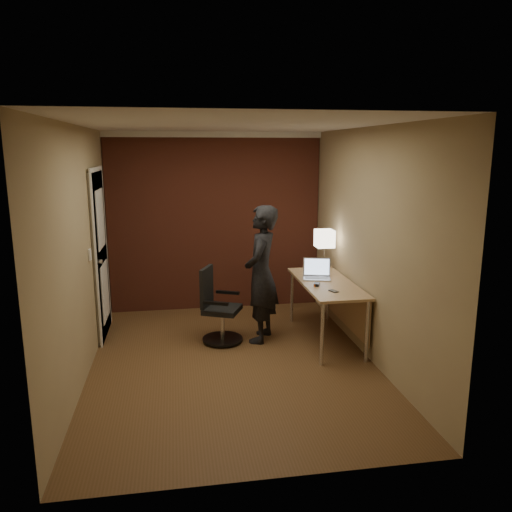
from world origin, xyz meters
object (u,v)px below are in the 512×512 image
phone (333,291)px  office_chair (218,310)px  desk_lamp (325,239)px  person (261,274)px  desk (332,292)px  laptop (317,273)px  mouse (317,284)px

phone → office_chair: 1.40m
desk_lamp → person: person is taller
desk → phone: size_ratio=13.04×
laptop → office_chair: laptop is taller
desk_lamp → laptop: 0.51m
desk_lamp → mouse: size_ratio=5.35×
laptop → person: 0.70m
laptop → phone: 0.61m
desk → person: bearing=170.1°
desk → office_chair: bearing=172.9°
office_chair → person: (0.52, -0.02, 0.42)m
desk_lamp → person: bearing=-157.0°
mouse → office_chair: (-1.12, 0.32, -0.35)m
mouse → person: size_ratio=0.06×
desk_lamp → mouse: bearing=-113.0°
mouse → phone: mouse is taller
mouse → laptop: bearing=97.0°
phone → desk: bearing=53.4°
desk → mouse: mouse is taller
desk_lamp → person: size_ratio=0.33×
laptop → person: size_ratio=0.24×
laptop → mouse: 0.37m
laptop → mouse: laptop is taller
laptop → office_chair: size_ratio=0.44×
desk → mouse: bearing=-146.9°
phone → person: bearing=121.9°
office_chair → person: bearing=-2.5°
phone → person: 0.91m
desk → phone: phone is taller
office_chair → desk: bearing=-7.1°
person → desk_lamp: bearing=136.7°
desk → office_chair: office_chair is taller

